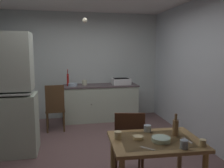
{
  "coord_description": "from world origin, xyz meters",
  "views": [
    {
      "loc": [
        -0.46,
        -3.62,
        1.69
      ],
      "look_at": [
        0.26,
        -0.14,
        1.17
      ],
      "focal_mm": 36.42,
      "sensor_mm": 36.0,
      "label": 1
    }
  ],
  "objects_px": {
    "chair_far_side": "(129,143)",
    "teacup_cream": "(147,128)",
    "sink_basin": "(121,81)",
    "mixing_bowl_counter": "(73,85)",
    "serving_bowl_wide": "(161,139)",
    "hutch_cabinet": "(5,99)",
    "dining_table": "(155,150)",
    "chair_by_counter": "(55,107)",
    "glass_bottle": "(175,127)",
    "hand_pump": "(68,79)"
  },
  "relations": [
    {
      "from": "hand_pump",
      "to": "hutch_cabinet",
      "type": "bearing_deg",
      "value": -121.96
    },
    {
      "from": "serving_bowl_wide",
      "to": "teacup_cream",
      "type": "distance_m",
      "value": 0.31
    },
    {
      "from": "serving_bowl_wide",
      "to": "chair_far_side",
      "type": "bearing_deg",
      "value": 104.97
    },
    {
      "from": "chair_by_counter",
      "to": "glass_bottle",
      "type": "relative_size",
      "value": 4.07
    },
    {
      "from": "sink_basin",
      "to": "chair_far_side",
      "type": "relative_size",
      "value": 0.47
    },
    {
      "from": "hand_pump",
      "to": "chair_far_side",
      "type": "height_order",
      "value": "hand_pump"
    },
    {
      "from": "teacup_cream",
      "to": "glass_bottle",
      "type": "bearing_deg",
      "value": -34.63
    },
    {
      "from": "sink_basin",
      "to": "dining_table",
      "type": "distance_m",
      "value": 3.31
    },
    {
      "from": "chair_by_counter",
      "to": "teacup_cream",
      "type": "relative_size",
      "value": 11.77
    },
    {
      "from": "glass_bottle",
      "to": "sink_basin",
      "type": "bearing_deg",
      "value": 87.03
    },
    {
      "from": "sink_basin",
      "to": "hutch_cabinet",
      "type": "bearing_deg",
      "value": -145.62
    },
    {
      "from": "hand_pump",
      "to": "chair_by_counter",
      "type": "xyz_separation_m",
      "value": [
        -0.29,
        -0.68,
        -0.52
      ]
    },
    {
      "from": "dining_table",
      "to": "teacup_cream",
      "type": "relative_size",
      "value": 11.68
    },
    {
      "from": "chair_far_side",
      "to": "teacup_cream",
      "type": "xyz_separation_m",
      "value": [
        0.13,
        -0.31,
        0.3
      ]
    },
    {
      "from": "serving_bowl_wide",
      "to": "chair_by_counter",
      "type": "bearing_deg",
      "value": 113.89
    },
    {
      "from": "chair_far_side",
      "to": "teacup_cream",
      "type": "relative_size",
      "value": 10.9
    },
    {
      "from": "hutch_cabinet",
      "to": "serving_bowl_wide",
      "type": "height_order",
      "value": "hutch_cabinet"
    },
    {
      "from": "hutch_cabinet",
      "to": "sink_basin",
      "type": "bearing_deg",
      "value": 34.38
    },
    {
      "from": "dining_table",
      "to": "chair_far_side",
      "type": "distance_m",
      "value": 0.6
    },
    {
      "from": "teacup_cream",
      "to": "sink_basin",
      "type": "bearing_deg",
      "value": 81.92
    },
    {
      "from": "chair_by_counter",
      "to": "serving_bowl_wide",
      "type": "bearing_deg",
      "value": -66.11
    },
    {
      "from": "chair_by_counter",
      "to": "serving_bowl_wide",
      "type": "distance_m",
      "value": 2.95
    },
    {
      "from": "hutch_cabinet",
      "to": "glass_bottle",
      "type": "height_order",
      "value": "hutch_cabinet"
    },
    {
      "from": "dining_table",
      "to": "serving_bowl_wide",
      "type": "distance_m",
      "value": 0.16
    },
    {
      "from": "hutch_cabinet",
      "to": "mixing_bowl_counter",
      "type": "relative_size",
      "value": 9.32
    },
    {
      "from": "sink_basin",
      "to": "serving_bowl_wide",
      "type": "distance_m",
      "value": 3.35
    },
    {
      "from": "chair_far_side",
      "to": "teacup_cream",
      "type": "height_order",
      "value": "chair_far_side"
    },
    {
      "from": "dining_table",
      "to": "serving_bowl_wide",
      "type": "relative_size",
      "value": 5.08
    },
    {
      "from": "mixing_bowl_counter",
      "to": "chair_by_counter",
      "type": "bearing_deg",
      "value": -124.35
    },
    {
      "from": "chair_by_counter",
      "to": "glass_bottle",
      "type": "height_order",
      "value": "chair_by_counter"
    },
    {
      "from": "hand_pump",
      "to": "chair_by_counter",
      "type": "relative_size",
      "value": 0.39
    },
    {
      "from": "hutch_cabinet",
      "to": "hand_pump",
      "type": "height_order",
      "value": "hutch_cabinet"
    },
    {
      "from": "dining_table",
      "to": "chair_by_counter",
      "type": "relative_size",
      "value": 0.99
    },
    {
      "from": "teacup_cream",
      "to": "glass_bottle",
      "type": "xyz_separation_m",
      "value": [
        0.26,
        -0.18,
        0.06
      ]
    },
    {
      "from": "serving_bowl_wide",
      "to": "teacup_cream",
      "type": "bearing_deg",
      "value": 96.4
    },
    {
      "from": "hand_pump",
      "to": "chair_far_side",
      "type": "distance_m",
      "value": 2.89
    },
    {
      "from": "hand_pump",
      "to": "serving_bowl_wide",
      "type": "distance_m",
      "value": 3.5
    },
    {
      "from": "teacup_cream",
      "to": "serving_bowl_wide",
      "type": "bearing_deg",
      "value": -83.6
    },
    {
      "from": "dining_table",
      "to": "teacup_cream",
      "type": "distance_m",
      "value": 0.3
    },
    {
      "from": "chair_far_side",
      "to": "serving_bowl_wide",
      "type": "distance_m",
      "value": 0.71
    },
    {
      "from": "teacup_cream",
      "to": "chair_by_counter",
      "type": "bearing_deg",
      "value": 115.91
    },
    {
      "from": "hutch_cabinet",
      "to": "chair_by_counter",
      "type": "height_order",
      "value": "hutch_cabinet"
    },
    {
      "from": "hand_pump",
      "to": "serving_bowl_wide",
      "type": "relative_size",
      "value": 1.99
    },
    {
      "from": "chair_far_side",
      "to": "sink_basin",
      "type": "bearing_deg",
      "value": 78.28
    },
    {
      "from": "chair_far_side",
      "to": "glass_bottle",
      "type": "height_order",
      "value": "glass_bottle"
    },
    {
      "from": "chair_by_counter",
      "to": "dining_table",
      "type": "bearing_deg",
      "value": -66.36
    },
    {
      "from": "hutch_cabinet",
      "to": "serving_bowl_wide",
      "type": "bearing_deg",
      "value": -42.07
    },
    {
      "from": "chair_far_side",
      "to": "glass_bottle",
      "type": "xyz_separation_m",
      "value": [
        0.39,
        -0.49,
        0.36
      ]
    },
    {
      "from": "serving_bowl_wide",
      "to": "glass_bottle",
      "type": "bearing_deg",
      "value": 29.47
    },
    {
      "from": "mixing_bowl_counter",
      "to": "chair_far_side",
      "type": "bearing_deg",
      "value": -76.67
    }
  ]
}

